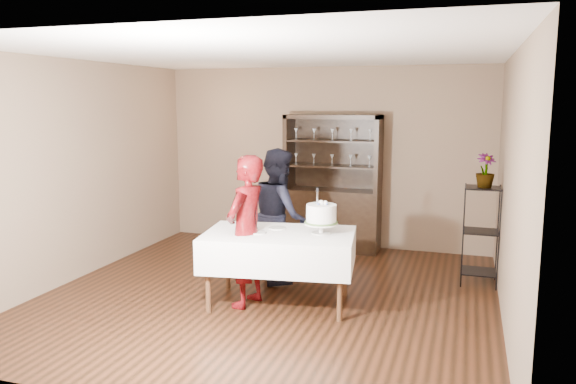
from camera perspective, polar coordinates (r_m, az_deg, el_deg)
name	(u,v)px	position (r m, az deg, el deg)	size (l,w,h in m)	color
floor	(269,296)	(6.51, -1.98, -10.49)	(5.00, 5.00, 0.00)	black
ceiling	(267,53)	(6.15, -2.13, 13.91)	(5.00, 5.00, 0.00)	white
back_wall	(324,157)	(8.57, 3.68, 3.55)	(5.00, 0.02, 2.70)	#76634C
wall_left	(78,170)	(7.42, -20.53, 2.09)	(0.02, 5.00, 2.70)	#76634C
wall_right	(511,190)	(5.84, 21.69, 0.22)	(0.02, 5.00, 2.70)	#76634C
china_hutch	(332,205)	(8.38, 4.54, -1.33)	(1.40, 0.48, 2.00)	black
plant_etagere	(481,231)	(7.13, 19.00, -3.79)	(0.42, 0.42, 1.20)	black
cake_table	(279,250)	(6.09, -0.89, -5.88)	(1.72, 1.20, 0.80)	silver
woman	(246,231)	(6.03, -4.27, -3.99)	(0.60, 0.39, 1.64)	#350408
man	(279,215)	(6.87, -0.89, -2.33)	(0.80, 0.62, 1.64)	black
cake	(321,215)	(5.97, 3.40, -2.38)	(0.36, 0.36, 0.50)	beige
plate_near	(257,232)	(6.03, -3.17, -4.12)	(0.19, 0.19, 0.01)	beige
plate_far	(277,228)	(6.22, -1.09, -3.69)	(0.19, 0.19, 0.01)	beige
potted_plant	(485,171)	(6.98, 19.41, 2.06)	(0.23, 0.23, 0.40)	#42622E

